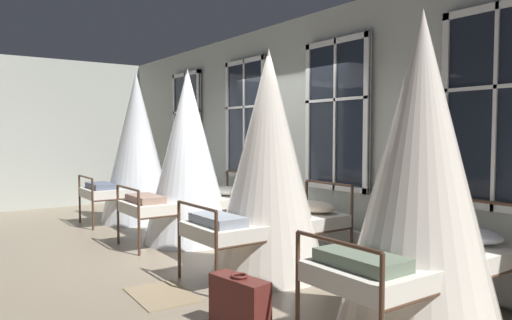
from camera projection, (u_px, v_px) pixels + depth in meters
The scene contains 9 objects.
ground at pixel (210, 257), 6.34m from camera, with size 20.92×20.92×0.00m, color gray.
back_wall_with_windows at pixel (291, 134), 7.04m from camera, with size 11.46×0.10×3.25m, color #B2B7AD.
window_bank at pixel (284, 170), 7.00m from camera, with size 7.32×0.10×2.75m.
cot_first at pixel (137, 149), 8.90m from camera, with size 1.34×1.93×2.75m.
cot_second at pixel (188, 159), 7.21m from camera, with size 1.34×1.92×2.59m.
cot_third at pixel (269, 166), 5.55m from camera, with size 1.34×1.92×2.60m.
cot_fourth at pixel (420, 178), 3.90m from camera, with size 1.34×1.92×2.62m.
rug_third at pixel (162, 295), 4.84m from camera, with size 0.80×0.56×0.01m, color #8E7A5B.
suitcase_dark at pixel (239, 304), 3.97m from camera, with size 0.58×0.29×0.47m.
Camera 1 is at (5.46, -3.12, 1.62)m, focal length 33.81 mm.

